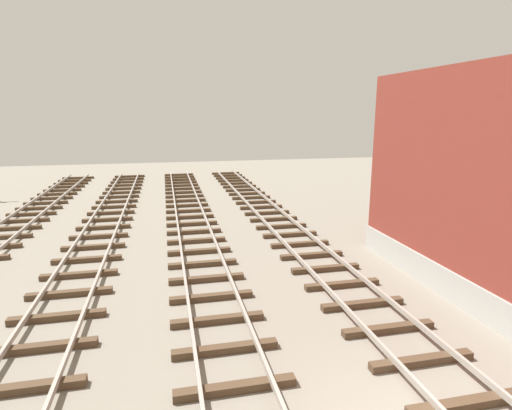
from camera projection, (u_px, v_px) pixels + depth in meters
The scene contains 0 objects.
Camera 1 is at (-4.02, -5.02, 5.51)m, focal length 28.71 mm.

